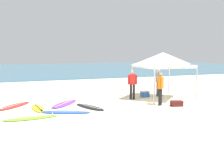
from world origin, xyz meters
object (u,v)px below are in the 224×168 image
(surfboard_black, at_px, (90,107))
(surfboard_blue, at_px, (65,112))
(surfboard_red, at_px, (14,106))
(person_grey, at_px, (158,81))
(person_orange, at_px, (160,87))
(canopy_tent, at_px, (163,59))
(surfboard_lime, at_px, (31,118))
(surfboard_purple, at_px, (65,104))
(cooler_box, at_px, (145,94))
(gear_bag_near_tent, at_px, (177,104))
(surfboard_yellow, at_px, (38,108))
(person_red, at_px, (132,83))

(surfboard_black, xyz_separation_m, surfboard_blue, (-1.39, -0.68, -0.00))
(surfboard_black, height_order, surfboard_red, same)
(person_grey, height_order, person_orange, same)
(surfboard_black, bearing_deg, canopy_tent, 9.07)
(surfboard_black, distance_m, surfboard_red, 3.88)
(surfboard_lime, relative_size, surfboard_blue, 0.93)
(surfboard_lime, distance_m, surfboard_purple, 3.18)
(person_orange, bearing_deg, cooler_box, 79.26)
(surfboard_red, bearing_deg, gear_bag_near_tent, -21.25)
(surfboard_purple, bearing_deg, person_grey, 3.91)
(gear_bag_near_tent, bearing_deg, surfboard_blue, 173.31)
(surfboard_lime, xyz_separation_m, surfboard_black, (2.92, 1.25, 0.00))
(surfboard_red, bearing_deg, surfboard_yellow, -45.34)
(surfboard_black, height_order, gear_bag_near_tent, gear_bag_near_tent)
(surfboard_red, bearing_deg, surfboard_blue, -48.11)
(canopy_tent, height_order, surfboard_yellow, canopy_tent)
(surfboard_yellow, distance_m, surfboard_lime, 1.89)
(person_grey, height_order, cooler_box, person_grey)
(surfboard_lime, distance_m, person_red, 6.54)
(canopy_tent, height_order, surfboard_lime, canopy_tent)
(surfboard_yellow, xyz_separation_m, person_grey, (7.42, 1.11, 0.95))
(person_red, xyz_separation_m, gear_bag_near_tent, (1.23, -2.66, -0.85))
(surfboard_purple, relative_size, surfboard_red, 1.11)
(person_red, xyz_separation_m, person_orange, (0.58, -2.13, 0.00))
(surfboard_yellow, relative_size, surfboard_purple, 0.85)
(surfboard_black, relative_size, surfboard_blue, 0.94)
(surfboard_yellow, relative_size, cooler_box, 4.15)
(surfboard_blue, height_order, person_grey, person_grey)
(person_orange, bearing_deg, surfboard_black, 167.25)
(surfboard_black, relative_size, person_red, 1.32)
(person_red, distance_m, gear_bag_near_tent, 3.05)
(canopy_tent, xyz_separation_m, surfboard_blue, (-6.10, -1.44, -2.35))
(surfboard_yellow, height_order, surfboard_purple, same)
(surfboard_lime, bearing_deg, surfboard_red, 101.29)
(surfboard_blue, xyz_separation_m, person_grey, (6.38, 2.38, 0.95))
(surfboard_purple, bearing_deg, surfboard_black, -52.38)
(surfboard_black, bearing_deg, surfboard_purple, 127.62)
(surfboard_red, relative_size, person_grey, 1.30)
(surfboard_blue, distance_m, person_grey, 6.88)
(canopy_tent, height_order, cooler_box, canopy_tent)
(canopy_tent, distance_m, cooler_box, 2.48)
(surfboard_lime, relative_size, surfboard_purple, 0.92)
(canopy_tent, distance_m, surfboard_lime, 8.23)
(surfboard_yellow, xyz_separation_m, surfboard_blue, (1.03, -1.26, -0.00))
(surfboard_yellow, bearing_deg, person_red, 7.66)
(surfboard_blue, distance_m, surfboard_red, 3.16)
(surfboard_red, distance_m, person_grey, 8.55)
(canopy_tent, relative_size, person_grey, 1.65)
(canopy_tent, xyz_separation_m, cooler_box, (-0.63, 0.97, -2.19))
(surfboard_blue, distance_m, cooler_box, 5.98)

